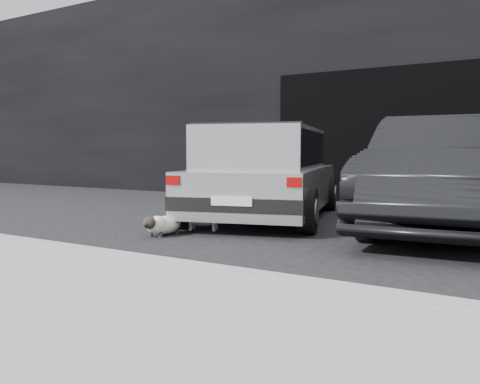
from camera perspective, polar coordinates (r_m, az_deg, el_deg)
The scene contains 9 objects.
ground at distance 7.06m, azimuth -2.77°, elevation -3.65°, with size 80.00×80.00×0.00m, color black.
building_facade at distance 12.23m, azimuth 17.66°, elevation 11.40°, with size 34.00×4.00×5.00m, color black.
garage_opening at distance 10.20m, azimuth 14.79°, elevation 6.08°, with size 4.00×0.10×2.60m, color black.
curb at distance 4.42m, azimuth -11.05°, elevation -7.95°, with size 18.00×0.25×0.12m, color gray.
sidewalk at distance 3.66m, azimuth -24.06°, elevation -11.03°, with size 18.00×2.20×0.11m, color gray.
silver_hatchback at distance 7.57m, azimuth 2.86°, elevation 2.64°, with size 2.63×4.05×1.38m.
second_car at distance 6.98m, azimuth 22.00°, elevation 2.02°, with size 1.56×4.49×1.48m, color black.
cat_siamese at distance 6.18m, azimuth -8.79°, elevation -3.66°, with size 0.30×0.84×0.29m.
cat_white at distance 6.54m, azimuth -3.83°, elevation -2.75°, with size 0.73×0.42×0.37m.
Camera 1 is at (3.92, -5.78, 1.02)m, focal length 38.00 mm.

